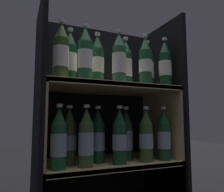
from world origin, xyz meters
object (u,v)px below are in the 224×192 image
(bottle_upper_front_2, at_px, (119,60))
(bottle_upper_front_3, at_px, (145,63))
(bottle_upper_front_0, at_px, (61,53))
(bottle_lower_front_3, at_px, (146,137))
(bottle_lower_front_4, at_px, (164,136))
(bottle_upper_front_4, at_px, (165,65))
(bottle_upper_back_0, at_px, (70,59))
(bottle_lower_back_0, at_px, (69,138))
(bottle_lower_front_1, at_px, (86,139))
(bottle_lower_back_1, at_px, (98,137))
(bottle_lower_front_0, at_px, (59,140))
(bottle_lower_front_2, at_px, (120,138))
(bottle_upper_front_1, at_px, (85,56))
(bottle_lower_back_3, at_px, (147,135))
(bottle_lower_back_2, at_px, (126,136))
(bottle_upper_back_2, at_px, (126,65))
(bottle_upper_back_3, at_px, (148,67))
(bottle_upper_back_1, at_px, (97,62))

(bottle_upper_front_2, bearing_deg, bottle_upper_front_3, 0.00)
(bottle_upper_front_0, relative_size, bottle_lower_front_3, 1.00)
(bottle_lower_front_3, xyz_separation_m, bottle_lower_front_4, (0.11, 0.00, -0.00))
(bottle_upper_front_4, relative_size, bottle_upper_back_0, 1.00)
(bottle_lower_back_0, bearing_deg, bottle_upper_back_0, 180.00)
(bottle_lower_front_1, relative_size, bottle_lower_back_1, 1.00)
(bottle_upper_front_4, bearing_deg, bottle_lower_front_0, 180.00)
(bottle_upper_front_4, relative_size, bottle_lower_front_2, 1.00)
(bottle_upper_back_0, height_order, bottle_lower_back_0, bottle_upper_back_0)
(bottle_upper_front_0, bearing_deg, bottle_upper_front_1, 0.00)
(bottle_upper_front_3, bearing_deg, bottle_upper_front_4, -0.00)
(bottle_lower_back_3, bearing_deg, bottle_lower_front_3, -125.16)
(bottle_lower_front_1, distance_m, bottle_lower_front_4, 0.41)
(bottle_lower_front_4, bearing_deg, bottle_upper_front_1, 180.00)
(bottle_lower_back_0, relative_size, bottle_lower_back_3, 1.00)
(bottle_upper_front_2, xyz_separation_m, bottle_upper_front_3, (0.15, 0.00, 0.00))
(bottle_lower_front_3, height_order, bottle_lower_back_2, same)
(bottle_upper_front_3, bearing_deg, bottle_lower_front_0, 180.00)
(bottle_lower_back_1, bearing_deg, bottle_lower_front_0, -159.19)
(bottle_upper_front_0, height_order, bottle_upper_front_2, same)
(bottle_upper_front_3, xyz_separation_m, bottle_upper_front_4, (0.12, -0.00, -0.00))
(bottle_upper_back_0, xyz_separation_m, bottle_lower_back_2, (0.30, 0.00, -0.37))
(bottle_upper_front_2, height_order, bottle_lower_back_3, bottle_upper_front_2)
(bottle_upper_front_0, height_order, bottle_lower_front_2, bottle_upper_front_0)
(bottle_upper_front_4, bearing_deg, bottle_upper_front_1, 180.00)
(bottle_upper_back_2, bearing_deg, bottle_lower_front_4, -23.10)
(bottle_upper_back_0, bearing_deg, bottle_upper_front_2, -18.65)
(bottle_upper_front_3, bearing_deg, bottle_upper_front_2, -180.00)
(bottle_upper_back_0, distance_m, bottle_lower_back_3, 0.56)
(bottle_lower_front_2, xyz_separation_m, bottle_lower_back_1, (-0.08, 0.08, -0.00))
(bottle_upper_front_0, distance_m, bottle_upper_back_0, 0.09)
(bottle_lower_front_1, xyz_separation_m, bottle_lower_back_2, (0.23, 0.08, -0.00))
(bottle_upper_back_3, xyz_separation_m, bottle_lower_back_0, (-0.43, 0.00, -0.37))
(bottle_upper_front_3, distance_m, bottle_lower_back_0, 0.53)
(bottle_lower_front_1, bearing_deg, bottle_lower_front_0, 180.00)
(bottle_upper_front_3, relative_size, bottle_lower_front_2, 1.00)
(bottle_upper_front_0, height_order, bottle_upper_front_1, same)
(bottle_upper_front_0, distance_m, bottle_lower_front_0, 0.37)
(bottle_lower_back_3, bearing_deg, bottle_lower_front_0, -170.98)
(bottle_lower_front_0, height_order, bottle_lower_back_1, same)
(bottle_lower_back_1, bearing_deg, bottle_upper_front_4, -12.18)
(bottle_lower_front_4, bearing_deg, bottle_upper_front_4, -0.00)
(bottle_upper_front_0, relative_size, bottle_lower_back_2, 1.00)
(bottle_upper_back_0, distance_m, bottle_upper_back_3, 0.43)
(bottle_upper_back_3, xyz_separation_m, bottle_lower_front_2, (-0.21, -0.08, -0.37))
(bottle_upper_front_0, relative_size, bottle_upper_back_1, 1.00)
(bottle_upper_back_1, relative_size, bottle_lower_back_1, 1.00)
(bottle_lower_front_0, height_order, bottle_lower_front_3, same)
(bottle_upper_front_1, bearing_deg, bottle_lower_back_1, 39.77)
(bottle_lower_front_1, distance_m, bottle_lower_back_1, 0.11)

